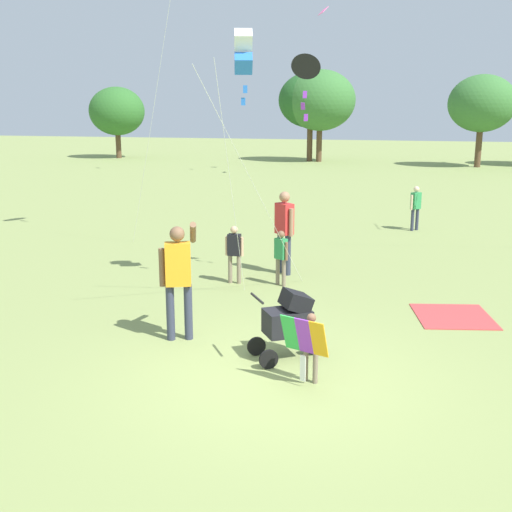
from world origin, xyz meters
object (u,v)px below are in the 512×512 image
Objects in this scene: child_with_butterfly_kite at (309,341)px; kite_adult_black at (305,70)px; person_kid_running at (416,205)px; person_couple_left at (234,250)px; person_red_shirt at (284,226)px; person_adult_flyer at (178,272)px; person_sitting_far at (281,253)px; picnic_blanket at (453,316)px; stroller at (289,319)px; kite_green_novelty at (243,53)px.

child_with_butterfly_kite is 6.15m from kite_adult_black.
person_couple_left is at bearing -118.39° from person_kid_running.
kite_adult_black reaches higher than child_with_butterfly_kite.
kite_adult_black reaches higher than person_kid_running.
kite_adult_black is 3.26m from person_red_shirt.
person_adult_flyer is 3.52m from person_sitting_far.
person_couple_left is at bearing -175.75° from person_sitting_far.
kite_adult_black reaches higher than person_adult_flyer.
kite_adult_black is 4.03× the size of person_sitting_far.
person_red_shirt is (-1.40, 5.40, 0.47)m from child_with_butterfly_kite.
person_red_shirt reaches higher than person_couple_left.
stroller is at bearing -134.42° from picnic_blanket.
person_adult_flyer reaches higher than stroller.
kite_green_novelty reaches higher than child_with_butterfly_kite.
person_kid_running is 0.96× the size of picnic_blanket.
kite_green_novelty is at bearing -53.81° from person_couple_left.
person_sitting_far is (-0.87, 3.73, 0.06)m from stroller.
kite_adult_black is at bearing 70.91° from person_adult_flyer.
kite_adult_black is 3.39× the size of picnic_blanket.
child_with_butterfly_kite is 0.51× the size of person_adult_flyer.
kite_adult_black is 3.80m from person_couple_left.
kite_green_novelty is at bearing -114.76° from person_kid_running.
person_red_shirt is (0.81, 4.28, -0.03)m from person_adult_flyer.
person_kid_running reaches higher than person_couple_left.
person_adult_flyer is 1.40× the size of picnic_blanket.
person_kid_running reaches higher than person_sitting_far.
person_red_shirt is at bearing 49.59° from person_couple_left.
child_with_butterfly_kite is 5.60m from person_red_shirt.
child_with_butterfly_kite is 0.73× the size of person_kid_running.
stroller is 4.77m from person_red_shirt.
stroller reaches higher than picnic_blanket.
stroller is 3.54m from picnic_blanket.
kite_adult_black is 7.51m from person_kid_running.
person_kid_running is at bearing 68.11° from person_sitting_far.
kite_adult_black reaches higher than person_red_shirt.
person_couple_left is (-0.84, -0.99, -0.35)m from person_red_shirt.
person_red_shirt is 1.34m from person_couple_left.
person_adult_flyer reaches higher than child_with_butterfly_kite.
kite_green_novelty is 3.67× the size of picnic_blanket.
person_adult_flyer is at bearing -153.32° from picnic_blanket.
person_sitting_far is (0.63, 0.52, -3.84)m from kite_green_novelty.
person_red_shirt is at bearing 147.93° from picnic_blanket.
kite_green_novelty is 6.03m from picnic_blanket.
child_with_butterfly_kite is 0.53× the size of person_red_shirt.
person_red_shirt is at bearing 70.19° from kite_green_novelty.
kite_adult_black reaches higher than picnic_blanket.
person_kid_running is 7.91m from picnic_blanket.
kite_green_novelty is at bearing -138.32° from kite_adult_black.
person_red_shirt reaches higher than picnic_blanket.
stroller is at bearing -99.81° from person_kid_running.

